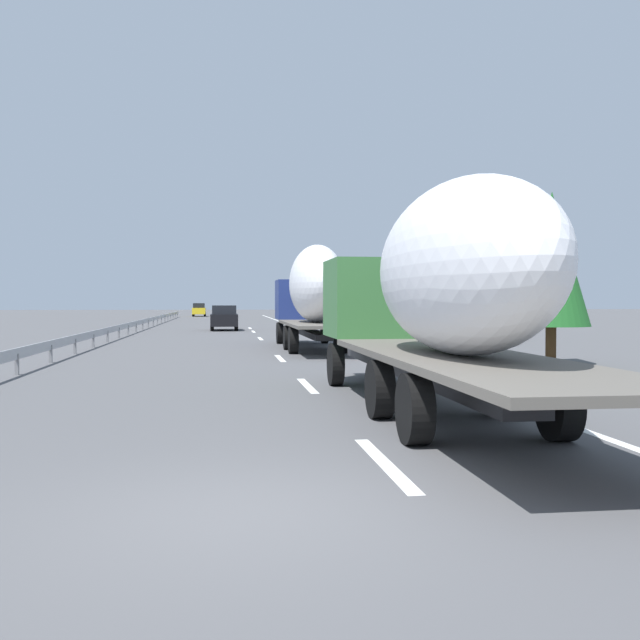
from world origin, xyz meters
name	(u,v)px	position (x,y,z in m)	size (l,w,h in m)	color
ground_plane	(227,334)	(40.00, 0.00, 0.00)	(260.00, 260.00, 0.00)	#4C4C4F
lane_stripe_0	(384,463)	(2.00, -1.80, 0.00)	(3.20, 0.20, 0.01)	white
lane_stripe_1	(307,386)	(10.71, -1.80, 0.00)	(3.20, 0.20, 0.01)	white
lane_stripe_2	(280,358)	(19.37, -1.80, 0.00)	(3.20, 0.20, 0.01)	white
lane_stripe_3	(260,339)	(33.38, -1.80, 0.00)	(3.20, 0.20, 0.01)	white
lane_stripe_4	(253,332)	(42.85, -1.80, 0.00)	(3.20, 0.20, 0.01)	white
lane_stripe_5	(250,328)	(49.15, -1.80, 0.00)	(3.20, 0.20, 0.01)	white
edge_line_right	(304,330)	(45.00, -5.50, 0.00)	(110.00, 0.20, 0.01)	white
truck_lead	(313,292)	(24.25, -3.60, 2.46)	(12.59, 2.55, 4.40)	navy
truck_trailing	(437,287)	(5.77, -3.60, 2.33)	(14.13, 2.55, 4.05)	#387038
car_yellow_coupe	(199,310)	(93.36, 3.42, 0.91)	(4.74, 1.75, 1.79)	gold
car_black_suv	(224,318)	(45.28, 0.16, 0.91)	(4.19, 1.91, 1.77)	black
road_sign	(314,297)	(49.03, -6.70, 2.38)	(0.10, 0.90, 3.45)	gray
tree_0	(332,290)	(82.26, -13.02, 3.43)	(3.44, 3.44, 5.38)	#472D19
tree_1	(322,287)	(76.16, -11.04, 3.68)	(3.70, 3.70, 5.53)	#472D19
tree_2	(317,280)	(72.61, -9.95, 4.39)	(2.45, 2.45, 6.94)	#472D19
tree_3	(465,268)	(30.17, -12.36, 3.82)	(3.88, 3.88, 5.85)	#472D19
tree_4	(552,259)	(15.75, -10.44, 3.44)	(2.51, 2.51, 5.66)	#472D19
tree_5	(329,287)	(87.33, -13.45, 3.86)	(3.05, 3.05, 6.54)	#472D19
guardrail_median	(136,324)	(43.00, 6.00, 0.58)	(94.00, 0.10, 0.76)	#9EA0A5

